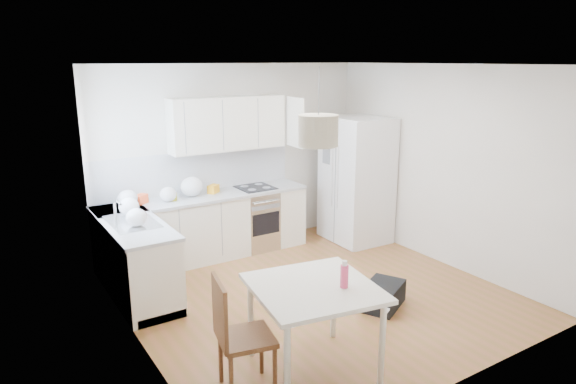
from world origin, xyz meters
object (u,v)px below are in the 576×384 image
(dining_table, at_px, (314,296))
(gym_bag, at_px, (383,295))
(refrigerator, at_px, (357,179))
(dining_chair, at_px, (246,335))

(dining_table, distance_m, gym_bag, 1.62)
(refrigerator, distance_m, dining_chair, 4.12)
(dining_chair, distance_m, gym_bag, 2.14)
(dining_chair, bearing_deg, dining_table, 7.03)
(dining_chair, relative_size, gym_bag, 1.82)
(refrigerator, bearing_deg, dining_table, -134.27)
(dining_table, relative_size, dining_chair, 1.16)
(refrigerator, relative_size, dining_chair, 1.84)
(dining_table, bearing_deg, refrigerator, 53.65)
(refrigerator, bearing_deg, gym_bag, -120.44)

